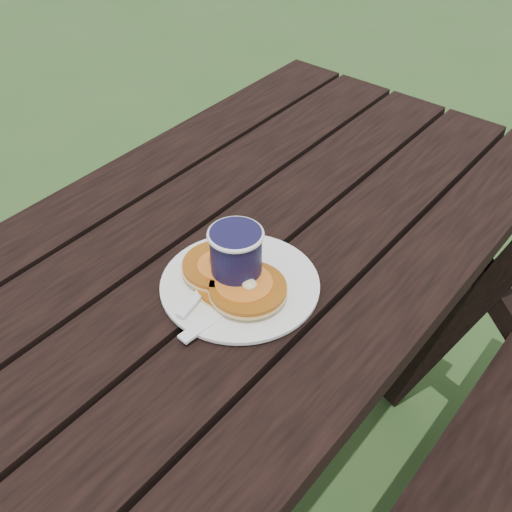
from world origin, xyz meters
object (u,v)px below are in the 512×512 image
Objects in this scene: plate at (240,285)px; pancake_stack at (234,279)px; picnic_table at (176,435)px; coffee_cup at (236,257)px.

plate is 1.31× the size of pancake_stack.
picnic_table is 15.90× the size of coffee_cup.
plate is (0.09, 0.10, 0.39)m from picnic_table.
picnic_table is at bearing -132.34° from pancake_stack.
picnic_table is 9.21× the size of pancake_stack.
plate reaches higher than picnic_table.
pancake_stack is at bearing -74.34° from coffee_cup.
plate is at bearing 49.58° from picnic_table.
picnic_table is at bearing -128.09° from coffee_cup.
pancake_stack is at bearing -108.93° from plate.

